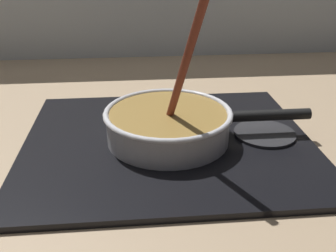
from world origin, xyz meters
name	(u,v)px	position (x,y,z in m)	size (l,w,h in m)	color
ground	(92,196)	(0.00, 0.00, -0.02)	(2.40, 1.60, 0.04)	#9E8466
hob_plate	(168,142)	(0.14, 0.13, 0.01)	(0.56, 0.48, 0.01)	black
burner_ring	(168,137)	(0.14, 0.13, 0.02)	(0.18, 0.18, 0.01)	#592D0C
spare_burner	(265,134)	(0.34, 0.13, 0.01)	(0.12, 0.12, 0.01)	#262628
cooking_pan	(169,123)	(0.14, 0.13, 0.05)	(0.41, 0.25, 0.29)	silver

